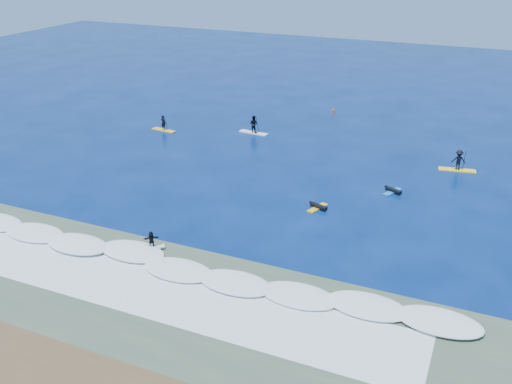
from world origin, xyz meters
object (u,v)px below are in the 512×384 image
at_px(prone_paddler_near, 318,207).
at_px(sup_paddler_right, 458,161).
at_px(sup_paddler_left, 163,125).
at_px(prone_paddler_far, 393,191).
at_px(sup_paddler_center, 254,126).
at_px(marker_buoy, 333,111).
at_px(wave_surfer, 151,241).

bearing_deg(prone_paddler_near, sup_paddler_right, -16.81).
relative_size(sup_paddler_left, prone_paddler_far, 1.40).
bearing_deg(prone_paddler_near, prone_paddler_far, -22.02).
distance_m(sup_paddler_right, prone_paddler_near, 15.66).
distance_m(sup_paddler_left, sup_paddler_center, 9.91).
relative_size(sup_paddler_left, sup_paddler_right, 0.87).
relative_size(sup_paddler_left, prone_paddler_near, 1.36).
bearing_deg(marker_buoy, sup_paddler_right, -39.96).
relative_size(prone_paddler_near, marker_buoy, 3.16).
bearing_deg(marker_buoy, sup_paddler_left, -137.63).
relative_size(prone_paddler_near, wave_surfer, 1.30).
distance_m(sup_paddler_center, prone_paddler_near, 19.26).
distance_m(sup_paddler_right, prone_paddler_far, 8.49).
distance_m(prone_paddler_far, marker_buoy, 23.10).
height_order(sup_paddler_left, sup_paddler_right, sup_paddler_right).
bearing_deg(sup_paddler_right, prone_paddler_far, -131.94).
bearing_deg(marker_buoy, prone_paddler_near, -76.13).
bearing_deg(sup_paddler_left, sup_paddler_right, 9.17).
bearing_deg(wave_surfer, sup_paddler_right, 14.25).
bearing_deg(sup_paddler_right, sup_paddler_left, 171.23).
xyz_separation_m(sup_paddler_right, prone_paddler_far, (-4.45, -7.20, -0.75)).
relative_size(sup_paddler_center, marker_buoy, 4.88).
height_order(sup_paddler_right, prone_paddler_near, sup_paddler_right).
relative_size(sup_paddler_center, prone_paddler_far, 1.59).
bearing_deg(wave_surfer, marker_buoy, 48.10).
relative_size(sup_paddler_center, prone_paddler_near, 1.55).
distance_m(prone_paddler_near, marker_buoy, 26.45).
bearing_deg(wave_surfer, prone_paddler_far, 12.07).
bearing_deg(prone_paddler_near, sup_paddler_center, 58.35).
xyz_separation_m(sup_paddler_center, prone_paddler_far, (16.90, -9.52, -0.71)).
relative_size(sup_paddler_right, marker_buoy, 4.94).
distance_m(wave_surfer, marker_buoy, 36.43).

